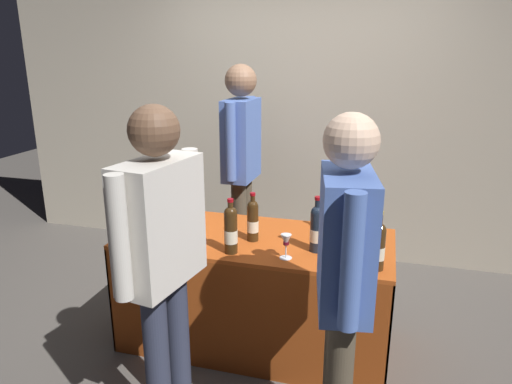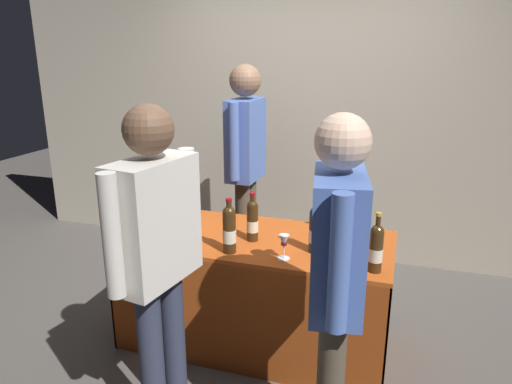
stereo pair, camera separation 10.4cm
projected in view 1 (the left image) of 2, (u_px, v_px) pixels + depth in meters
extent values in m
plane|color=#514C47|center=(256.00, 339.00, 3.18)|extent=(12.00, 12.00, 0.00)
cube|color=#B2A893|center=(303.00, 98.00, 4.22)|extent=(5.81, 0.12, 2.94)
cube|color=#B74C19|center=(256.00, 239.00, 2.97)|extent=(1.71, 0.77, 0.02)
cube|color=#963E14|center=(239.00, 322.00, 2.73)|extent=(1.71, 0.01, 0.72)
cube|color=#963E14|center=(270.00, 267.00, 3.42)|extent=(1.71, 0.01, 0.72)
cube|color=#963E14|center=(140.00, 276.00, 3.29)|extent=(0.01, 0.77, 0.72)
cube|color=#963E14|center=(389.00, 310.00, 2.86)|extent=(0.01, 0.77, 0.72)
cylinder|color=#38230F|center=(154.00, 224.00, 2.88)|extent=(0.07, 0.07, 0.22)
sphere|color=#38230F|center=(153.00, 207.00, 2.84)|extent=(0.07, 0.07, 0.07)
cylinder|color=#38230F|center=(152.00, 200.00, 2.83)|extent=(0.03, 0.03, 0.09)
cylinder|color=#B7932D|center=(152.00, 192.00, 2.82)|extent=(0.03, 0.03, 0.02)
cylinder|color=beige|center=(154.00, 227.00, 2.88)|extent=(0.07, 0.07, 0.07)
cylinder|color=#38230F|center=(339.00, 216.00, 3.00)|extent=(0.07, 0.07, 0.23)
sphere|color=#38230F|center=(340.00, 199.00, 2.96)|extent=(0.06, 0.06, 0.06)
cylinder|color=#38230F|center=(340.00, 193.00, 2.95)|extent=(0.03, 0.03, 0.07)
cylinder|color=#B7932D|center=(340.00, 186.00, 2.94)|extent=(0.03, 0.03, 0.02)
cylinder|color=beige|center=(339.00, 219.00, 3.00)|extent=(0.07, 0.07, 0.07)
cylinder|color=black|center=(172.00, 219.00, 2.92)|extent=(0.07, 0.07, 0.25)
sphere|color=black|center=(171.00, 201.00, 2.89)|extent=(0.07, 0.07, 0.07)
cylinder|color=black|center=(170.00, 194.00, 2.88)|extent=(0.03, 0.03, 0.08)
cylinder|color=maroon|center=(170.00, 187.00, 2.86)|extent=(0.04, 0.04, 0.02)
cylinder|color=beige|center=(172.00, 222.00, 2.93)|extent=(0.07, 0.07, 0.08)
cylinder|color=black|center=(185.00, 201.00, 3.30)|extent=(0.08, 0.08, 0.24)
sphere|color=black|center=(184.00, 185.00, 3.26)|extent=(0.08, 0.08, 0.08)
cylinder|color=black|center=(184.00, 180.00, 3.25)|extent=(0.03, 0.03, 0.07)
cylinder|color=black|center=(184.00, 174.00, 3.24)|extent=(0.04, 0.04, 0.02)
cylinder|color=beige|center=(185.00, 203.00, 3.30)|extent=(0.08, 0.08, 0.08)
cylinder|color=#38230F|center=(253.00, 223.00, 2.89)|extent=(0.07, 0.07, 0.23)
sphere|color=#38230F|center=(253.00, 206.00, 2.85)|extent=(0.07, 0.07, 0.07)
cylinder|color=#38230F|center=(253.00, 201.00, 2.84)|extent=(0.03, 0.03, 0.07)
cylinder|color=maroon|center=(253.00, 194.00, 2.83)|extent=(0.03, 0.03, 0.02)
cylinder|color=beige|center=(253.00, 226.00, 2.89)|extent=(0.07, 0.07, 0.07)
cylinder|color=#38230F|center=(231.00, 233.00, 2.70)|extent=(0.08, 0.08, 0.25)
sphere|color=#38230F|center=(231.00, 213.00, 2.67)|extent=(0.08, 0.08, 0.08)
cylinder|color=#38230F|center=(230.00, 207.00, 2.66)|extent=(0.03, 0.03, 0.07)
cylinder|color=maroon|center=(230.00, 200.00, 2.65)|extent=(0.04, 0.04, 0.02)
cylinder|color=beige|center=(231.00, 236.00, 2.71)|extent=(0.08, 0.08, 0.08)
cylinder|color=#192333|center=(317.00, 232.00, 2.73)|extent=(0.08, 0.08, 0.24)
sphere|color=#192333|center=(318.00, 212.00, 2.69)|extent=(0.08, 0.08, 0.08)
cylinder|color=#192333|center=(318.00, 206.00, 2.68)|extent=(0.03, 0.03, 0.08)
cylinder|color=maroon|center=(318.00, 198.00, 2.67)|extent=(0.04, 0.04, 0.02)
cylinder|color=beige|center=(317.00, 235.00, 2.73)|extent=(0.08, 0.08, 0.08)
cylinder|color=#38230F|center=(378.00, 250.00, 2.50)|extent=(0.07, 0.07, 0.23)
sphere|color=#38230F|center=(380.00, 230.00, 2.47)|extent=(0.07, 0.07, 0.07)
cylinder|color=#38230F|center=(380.00, 222.00, 2.45)|extent=(0.03, 0.03, 0.09)
cylinder|color=#B7932D|center=(381.00, 213.00, 2.44)|extent=(0.03, 0.03, 0.02)
cylinder|color=beige|center=(378.00, 253.00, 2.50)|extent=(0.07, 0.07, 0.07)
cylinder|color=silver|center=(286.00, 258.00, 2.67)|extent=(0.07, 0.07, 0.00)
cylinder|color=silver|center=(286.00, 252.00, 2.66)|extent=(0.01, 0.01, 0.07)
cone|color=silver|center=(286.00, 240.00, 2.63)|extent=(0.06, 0.06, 0.07)
cylinder|color=#590C19|center=(286.00, 243.00, 2.64)|extent=(0.03, 0.03, 0.02)
cylinder|color=slate|center=(363.00, 233.00, 2.78)|extent=(0.09, 0.09, 0.20)
cylinder|color=#38722D|center=(365.00, 211.00, 2.75)|extent=(0.02, 0.03, 0.27)
ellipsoid|color=#E05B1E|center=(367.00, 188.00, 2.72)|extent=(0.03, 0.03, 0.05)
cylinder|color=#38722D|center=(368.00, 210.00, 2.73)|extent=(0.03, 0.01, 0.29)
ellipsoid|color=gold|center=(367.00, 186.00, 2.69)|extent=(0.03, 0.03, 0.05)
cylinder|color=#38722D|center=(366.00, 214.00, 2.72)|extent=(0.02, 0.03, 0.24)
ellipsoid|color=#E05B1E|center=(367.00, 195.00, 2.68)|extent=(0.03, 0.03, 0.05)
cube|color=silver|center=(166.00, 216.00, 3.08)|extent=(0.09, 0.18, 0.18)
cylinder|color=#4C4233|center=(245.00, 227.00, 3.97)|extent=(0.12, 0.12, 0.89)
cylinder|color=#4C4233|center=(239.00, 233.00, 3.83)|extent=(0.12, 0.12, 0.89)
cube|color=#4C6BB7|center=(241.00, 140.00, 3.68)|extent=(0.22, 0.41, 0.63)
sphere|color=#8C664C|center=(241.00, 80.00, 3.55)|extent=(0.25, 0.25, 0.25)
cylinder|color=#4C6BB7|center=(251.00, 132.00, 3.90)|extent=(0.08, 0.08, 0.58)
cylinder|color=#4C6BB7|center=(231.00, 142.00, 3.45)|extent=(0.08, 0.08, 0.58)
cylinder|color=#4C4233|center=(336.00, 369.00, 2.25)|extent=(0.12, 0.12, 0.82)
cube|color=#4C6BB7|center=(345.00, 240.00, 1.96)|extent=(0.28, 0.48, 0.58)
sphere|color=beige|center=(351.00, 141.00, 1.84)|extent=(0.23, 0.23, 0.23)
cylinder|color=#4C6BB7|center=(352.00, 263.00, 1.70)|extent=(0.08, 0.08, 0.54)
cylinder|color=#4C6BB7|center=(341.00, 214.00, 2.21)|extent=(0.08, 0.08, 0.54)
cylinder|color=#2D3347|center=(158.00, 366.00, 2.26)|extent=(0.12, 0.12, 0.83)
cylinder|color=#2D3347|center=(178.00, 346.00, 2.42)|extent=(0.12, 0.12, 0.83)
cube|color=beige|center=(160.00, 223.00, 2.14)|extent=(0.28, 0.48, 0.59)
sphere|color=brown|center=(154.00, 130.00, 2.01)|extent=(0.23, 0.23, 0.23)
cylinder|color=beige|center=(119.00, 239.00, 1.89)|extent=(0.08, 0.08, 0.54)
cylinder|color=beige|center=(192.00, 201.00, 2.36)|extent=(0.08, 0.08, 0.54)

